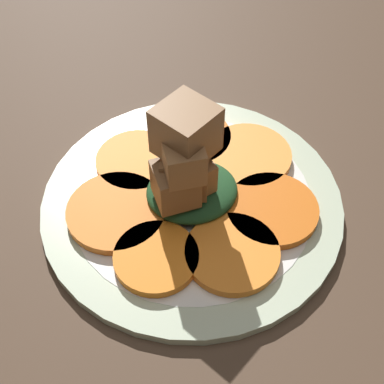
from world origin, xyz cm
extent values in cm
cube|color=#4C3828|center=(0.00, 0.00, 1.00)|extent=(120.00, 120.00, 2.00)
cylinder|color=beige|center=(0.00, 0.00, 2.50)|extent=(29.72, 29.72, 1.00)
cylinder|color=white|center=(0.00, 0.00, 2.55)|extent=(23.78, 23.78, 1.00)
cylinder|color=orange|center=(1.72, -7.45, 3.53)|extent=(8.63, 8.63, 0.87)
cylinder|color=orange|center=(6.98, -3.70, 3.53)|extent=(8.90, 8.90, 0.87)
cylinder|color=#F99438|center=(7.12, 3.70, 3.53)|extent=(9.03, 9.03, 0.87)
cylinder|color=orange|center=(1.93, 7.96, 3.53)|extent=(8.87, 8.87, 0.87)
cylinder|color=orange|center=(-4.31, 6.03, 3.53)|extent=(8.47, 8.47, 0.87)
cylinder|color=orange|center=(-7.52, 0.11, 3.53)|extent=(9.58, 9.58, 0.87)
cylinder|color=orange|center=(-5.00, -6.11, 3.53)|extent=(7.73, 7.73, 0.87)
ellipsoid|color=#1E4723|center=(0.00, 0.00, 4.29)|extent=(8.93, 8.04, 2.38)
cube|color=brown|center=(-1.92, -1.35, 7.38)|extent=(4.04, 4.04, 3.81)
cube|color=olive|center=(-0.63, 0.33, 7.61)|extent=(5.46, 5.46, 4.27)
cube|color=olive|center=(-0.35, -0.56, 7.10)|extent=(4.06, 4.06, 3.24)
cube|color=olive|center=(-1.21, -1.77, 10.58)|extent=(3.50, 3.50, 3.40)
cube|color=brown|center=(-0.54, -0.10, 12.42)|extent=(6.41, 6.41, 4.63)
cube|color=silver|center=(2.82, -5.02, 3.30)|extent=(11.42, 2.31, 0.40)
cube|color=silver|center=(-3.52, -5.70, 3.30)|extent=(1.62, 2.44, 0.40)
cube|color=silver|center=(-6.32, -7.01, 3.30)|extent=(4.49, 0.79, 0.40)
cube|color=silver|center=(-6.39, -6.34, 3.30)|extent=(4.49, 0.79, 0.40)
cube|color=silver|center=(-6.47, -5.68, 3.30)|extent=(4.49, 0.79, 0.40)
cube|color=silver|center=(-6.54, -5.02, 3.30)|extent=(4.49, 0.79, 0.40)
camera|label=1|loc=(-8.81, -32.27, 43.90)|focal=50.00mm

